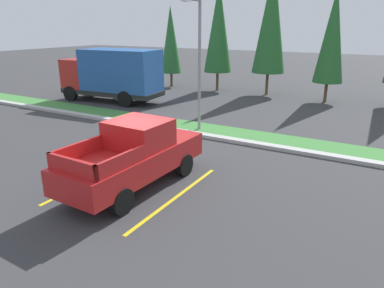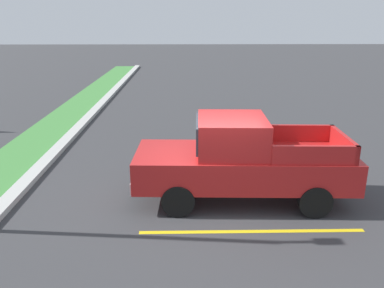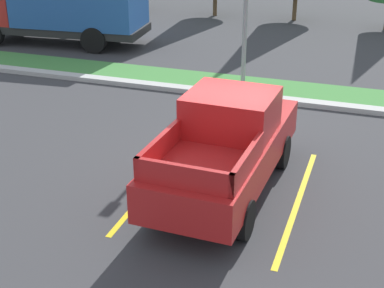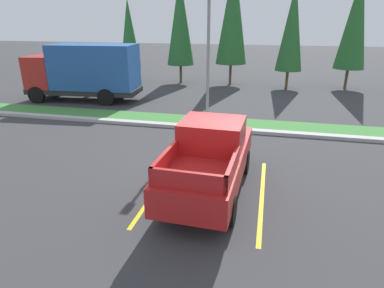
{
  "view_description": "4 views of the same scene",
  "coord_description": "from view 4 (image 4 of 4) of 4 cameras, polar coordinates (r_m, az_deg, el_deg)",
  "views": [
    {
      "loc": [
        7.19,
        -8.89,
        4.91
      ],
      "look_at": [
        1.22,
        1.56,
        0.88
      ],
      "focal_mm": 33.51,
      "sensor_mm": 36.0,
      "label": 1
    },
    {
      "loc": [
        -8.28,
        0.68,
        4.33
      ],
      "look_at": [
        0.39,
        0.5,
        1.48
      ],
      "focal_mm": 36.06,
      "sensor_mm": 36.0,
      "label": 2
    },
    {
      "loc": [
        3.24,
        -11.02,
        5.92
      ],
      "look_at": [
        -0.19,
        -1.03,
        1.12
      ],
      "focal_mm": 53.36,
      "sensor_mm": 36.0,
      "label": 3
    },
    {
      "loc": [
        1.92,
        -9.4,
        4.8
      ],
      "look_at": [
        -0.08,
        -0.74,
        1.44
      ],
      "focal_mm": 30.99,
      "sensor_mm": 36.0,
      "label": 4
    }
  ],
  "objects": [
    {
      "name": "cypress_tree_leftmost",
      "position": [
        27.76,
        -10.77,
        18.17
      ],
      "size": [
        1.65,
        1.65,
        6.34
      ],
      "color": "brown",
      "rests_on": "ground"
    },
    {
      "name": "cypress_tree_left_inner",
      "position": [
        26.6,
        -2.05,
        20.53
      ],
      "size": [
        2.08,
        2.08,
        8.01
      ],
      "color": "brown",
      "rests_on": "ground"
    },
    {
      "name": "cypress_tree_rightmost",
      "position": [
        26.7,
        26.37,
        18.61
      ],
      "size": [
        2.1,
        2.1,
        8.07
      ],
      "color": "brown",
      "rests_on": "ground"
    },
    {
      "name": "curb_strip",
      "position": [
        15.27,
        5.17,
        2.61
      ],
      "size": [
        56.0,
        0.4,
        0.15
      ],
      "primitive_type": "cube",
      "color": "#B2B2AD",
      "rests_on": "ground"
    },
    {
      "name": "grass_median",
      "position": [
        16.33,
        5.72,
        3.62
      ],
      "size": [
        56.0,
        1.8,
        0.06
      ],
      "primitive_type": "cube",
      "color": "#42843D",
      "rests_on": "ground"
    },
    {
      "name": "cargo_truck_distant",
      "position": [
        21.71,
        -17.94,
        11.92
      ],
      "size": [
        6.97,
        2.99,
        3.4
      ],
      "color": "black",
      "rests_on": "ground"
    },
    {
      "name": "ground_plane",
      "position": [
        10.73,
        1.33,
        -5.88
      ],
      "size": [
        120.0,
        120.0,
        0.0
      ],
      "primitive_type": "plane",
      "color": "#38383A"
    },
    {
      "name": "pickup_truck_main",
      "position": [
        9.59,
        3.14,
        -2.39
      ],
      "size": [
        2.11,
        5.29,
        2.1
      ],
      "color": "black",
      "rests_on": "ground"
    },
    {
      "name": "parking_line_near",
      "position": [
        10.34,
        -5.58,
        -7.02
      ],
      "size": [
        0.12,
        4.8,
        0.01
      ],
      "primitive_type": "cube",
      "color": "yellow",
      "rests_on": "ground"
    },
    {
      "name": "cypress_tree_center",
      "position": [
        26.07,
        7.03,
        21.59
      ],
      "size": [
        2.32,
        2.32,
        8.93
      ],
      "color": "brown",
      "rests_on": "ground"
    },
    {
      "name": "parking_line_far",
      "position": [
        9.89,
        11.94,
        -8.79
      ],
      "size": [
        0.12,
        4.8,
        0.01
      ],
      "primitive_type": "cube",
      "color": "yellow",
      "rests_on": "ground"
    },
    {
      "name": "street_light",
      "position": [
        15.43,
        2.7,
        16.0
      ],
      "size": [
        0.24,
        1.49,
        6.01
      ],
      "color": "gray",
      "rests_on": "ground"
    },
    {
      "name": "cypress_tree_right_inner",
      "position": [
        25.33,
        16.84,
        18.68
      ],
      "size": [
        1.88,
        1.88,
        7.24
      ],
      "color": "brown",
      "rests_on": "ground"
    }
  ]
}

